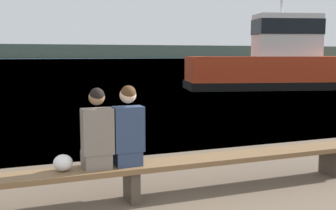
% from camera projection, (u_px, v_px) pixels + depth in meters
% --- Properties ---
extents(water_surface, '(240.00, 240.00, 0.00)m').
position_uv_depth(water_surface, '(7.00, 61.00, 118.24)').
color(water_surface, '#426B8E').
rests_on(water_surface, ground).
extents(far_shoreline, '(600.00, 12.00, 6.06)m').
position_uv_depth(far_shoreline, '(5.00, 51.00, 182.52)').
color(far_shoreline, '#424738').
rests_on(far_shoreline, ground).
extents(bench_main, '(7.04, 0.46, 0.47)m').
position_uv_depth(bench_main, '(131.00, 171.00, 5.34)').
color(bench_main, brown).
rests_on(bench_main, ground).
extents(person_left, '(0.37, 0.41, 1.00)m').
position_uv_depth(person_left, '(97.00, 134.00, 5.13)').
color(person_left, '#70665B').
rests_on(person_left, bench_main).
extents(person_right, '(0.37, 0.41, 1.01)m').
position_uv_depth(person_right, '(128.00, 131.00, 5.27)').
color(person_right, navy).
rests_on(person_right, bench_main).
extents(shopping_bag, '(0.23, 0.23, 0.20)m').
position_uv_depth(shopping_bag, '(63.00, 163.00, 5.04)').
color(shopping_bag, white).
rests_on(shopping_bag, bench_main).
extents(tugboat_red, '(10.23, 5.34, 5.98)m').
position_uv_depth(tugboat_red, '(279.00, 66.00, 22.58)').
color(tugboat_red, red).
rests_on(tugboat_red, water_surface).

